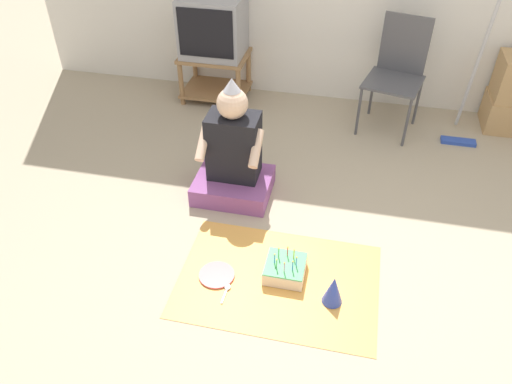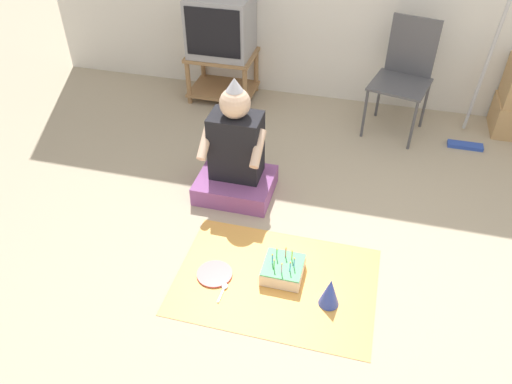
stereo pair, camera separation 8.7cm
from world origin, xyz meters
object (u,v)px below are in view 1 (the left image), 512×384
object	(u,v)px
tv	(213,26)
party_hat_blue	(333,290)
birthday_cake	(285,269)
paper_plate	(217,275)
folding_chair	(398,68)
person_seated	(233,157)
dust_mop	(470,95)

from	to	relation	value
tv	party_hat_blue	distance (m)	2.68
tv	birthday_cake	distance (m)	2.43
birthday_cake	paper_plate	bearing A→B (deg)	-165.80
folding_chair	party_hat_blue	size ratio (longest dim) A/B	4.80
person_seated	paper_plate	world-z (taller)	person_seated
dust_mop	party_hat_blue	size ratio (longest dim) A/B	6.98
party_hat_blue	paper_plate	world-z (taller)	party_hat_blue
dust_mop	folding_chair	bearing A→B (deg)	169.01
birthday_cake	paper_plate	xyz separation A→B (m)	(-0.40, -0.10, -0.04)
tv	birthday_cake	world-z (taller)	tv
tv	paper_plate	distance (m)	2.39
paper_plate	dust_mop	bearing A→B (deg)	50.96
person_seated	party_hat_blue	size ratio (longest dim) A/B	4.61
tv	person_seated	world-z (taller)	tv
folding_chair	birthday_cake	xyz separation A→B (m)	(-0.58, -1.95, -0.48)
tv	paper_plate	bearing A→B (deg)	-74.00
tv	dust_mop	distance (m)	2.24
birthday_cake	folding_chair	bearing A→B (deg)	73.33
folding_chair	birthday_cake	bearing A→B (deg)	-106.67
paper_plate	person_seated	bearing A→B (deg)	96.96
birthday_cake	paper_plate	size ratio (longest dim) A/B	1.10
folding_chair	dust_mop	world-z (taller)	dust_mop
folding_chair	person_seated	size ratio (longest dim) A/B	1.04
tv	paper_plate	world-z (taller)	tv
dust_mop	birthday_cake	world-z (taller)	dust_mop
party_hat_blue	paper_plate	bearing A→B (deg)	176.47
tv	party_hat_blue	world-z (taller)	tv
dust_mop	person_seated	world-z (taller)	dust_mop
folding_chair	party_hat_blue	bearing A→B (deg)	-97.70
folding_chair	party_hat_blue	distance (m)	2.15
folding_chair	paper_plate	distance (m)	2.33
folding_chair	birthday_cake	world-z (taller)	folding_chair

